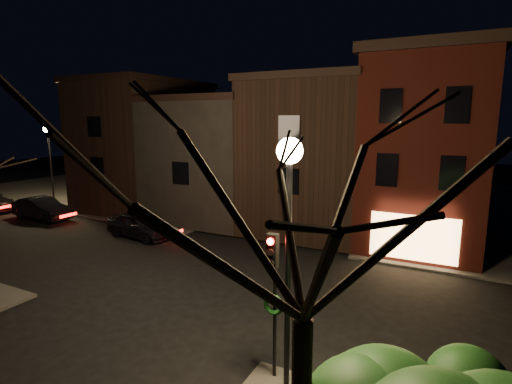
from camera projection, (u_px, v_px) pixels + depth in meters
The scene contains 12 objects.
ground at pixel (211, 276), 18.14m from camera, with size 120.00×120.00×0.00m, color black.
sidewalk_far_left at pixel (159, 183), 44.59m from camera, with size 30.00×30.00×0.12m, color #2D2B28.
corner_building at pixel (426, 149), 21.93m from camera, with size 6.50×8.50×10.50m.
row_building_a at pixel (318, 154), 25.82m from camera, with size 7.30×10.30×9.40m.
row_building_b at pixel (223, 157), 29.14m from camera, with size 7.80×10.30×8.40m.
row_building_c at pixel (146, 144), 32.24m from camera, with size 7.30×10.30×9.90m.
street_lamp_near at pixel (289, 199), 9.19m from camera, with size 0.60×0.60×6.48m.
street_lamp_far at pixel (49, 143), 31.12m from camera, with size 0.60×0.60×6.48m.
traffic_signal at pixel (273, 284), 10.31m from camera, with size 0.58×0.38×4.05m.
bare_tree_right at pixel (306, 174), 6.25m from camera, with size 6.40×6.40×8.50m.
parked_car_a at pixel (140, 225), 23.98m from camera, with size 1.81×4.50×1.53m, color black.
parked_car_b at pixel (42, 208), 28.32m from camera, with size 1.68×4.81×1.58m, color black.
Camera 1 is at (9.60, -14.38, 6.98)m, focal length 28.00 mm.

